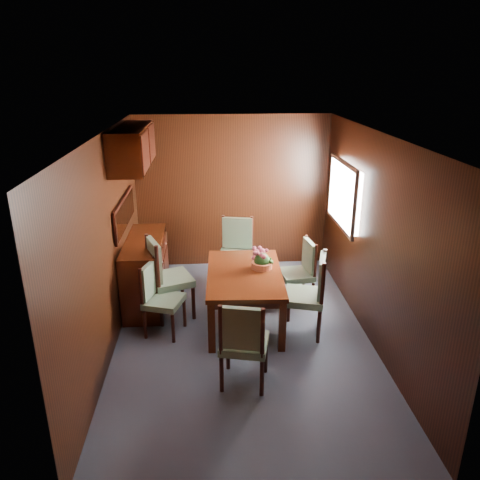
{
  "coord_description": "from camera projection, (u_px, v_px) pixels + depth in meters",
  "views": [
    {
      "loc": [
        -0.37,
        -4.88,
        3.07
      ],
      "look_at": [
        0.0,
        0.52,
        1.05
      ],
      "focal_mm": 35.0,
      "sensor_mm": 36.0,
      "label": 1
    }
  ],
  "objects": [
    {
      "name": "ground",
      "position": [
        243.0,
        336.0,
        5.65
      ],
      "size": [
        4.5,
        4.5,
        0.0
      ],
      "primitive_type": "plane",
      "color": "#3D4453",
      "rests_on": "ground"
    },
    {
      "name": "room_shell",
      "position": [
        232.0,
        199.0,
        5.39
      ],
      "size": [
        3.06,
        4.52,
        2.41
      ],
      "color": "black",
      "rests_on": "ground"
    },
    {
      "name": "sideboard",
      "position": [
        146.0,
        271.0,
        6.35
      ],
      "size": [
        0.48,
        1.4,
        0.9
      ],
      "primitive_type": "cube",
      "color": "black",
      "rests_on": "ground"
    },
    {
      "name": "dining_table",
      "position": [
        244.0,
        279.0,
        5.79
      ],
      "size": [
        0.96,
        1.49,
        0.68
      ],
      "rotation": [
        0.0,
        0.0,
        -0.04
      ],
      "color": "black",
      "rests_on": "ground"
    },
    {
      "name": "chair_left_near",
      "position": [
        158.0,
        294.0,
        5.58
      ],
      "size": [
        0.53,
        0.54,
        0.91
      ],
      "rotation": [
        0.0,
        0.0,
        -1.89
      ],
      "color": "black",
      "rests_on": "ground"
    },
    {
      "name": "chair_left_far",
      "position": [
        164.0,
        274.0,
        5.91
      ],
      "size": [
        0.64,
        0.66,
        1.08
      ],
      "rotation": [
        0.0,
        0.0,
        -1.2
      ],
      "color": "black",
      "rests_on": "ground"
    },
    {
      "name": "chair_right_near",
      "position": [
        311.0,
        291.0,
        5.54
      ],
      "size": [
        0.58,
        0.59,
        1.02
      ],
      "rotation": [
        0.0,
        0.0,
        1.3
      ],
      "color": "black",
      "rests_on": "ground"
    },
    {
      "name": "chair_right_far",
      "position": [
        301.0,
        269.0,
        6.3
      ],
      "size": [
        0.47,
        0.49,
        0.91
      ],
      "rotation": [
        0.0,
        0.0,
        1.72
      ],
      "color": "black",
      "rests_on": "ground"
    },
    {
      "name": "chair_head",
      "position": [
        243.0,
        340.0,
        4.59
      ],
      "size": [
        0.55,
        0.53,
        0.97
      ],
      "rotation": [
        0.0,
        0.0,
        -0.22
      ],
      "color": "black",
      "rests_on": "ground"
    },
    {
      "name": "chair_foot",
      "position": [
        236.0,
        248.0,
        6.84
      ],
      "size": [
        0.56,
        0.55,
        1.02
      ],
      "rotation": [
        0.0,
        0.0,
        2.95
      ],
      "color": "black",
      "rests_on": "ground"
    },
    {
      "name": "flower_centerpiece",
      "position": [
        262.0,
        258.0,
        5.83
      ],
      "size": [
        0.28,
        0.28,
        0.28
      ],
      "color": "#CD663E",
      "rests_on": "dining_table"
    }
  ]
}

